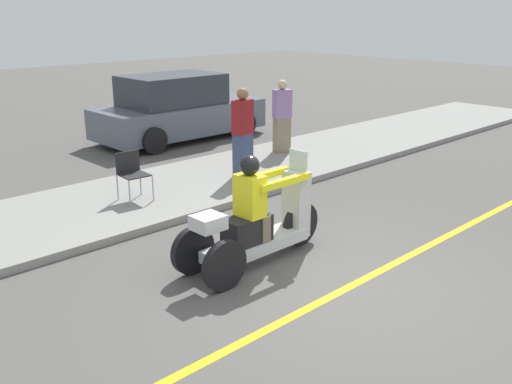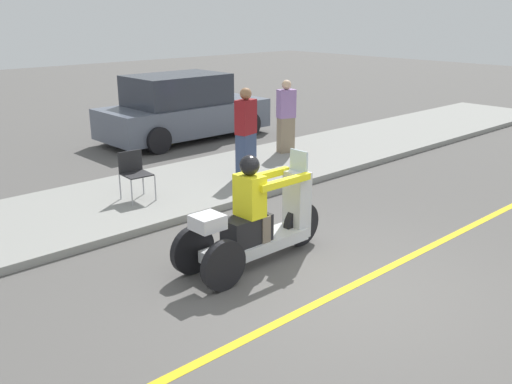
# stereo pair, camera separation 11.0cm
# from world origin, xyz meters

# --- Properties ---
(ground_plane) EXTENTS (60.00, 60.00, 0.00)m
(ground_plane) POSITION_xyz_m (0.00, 0.00, 0.00)
(ground_plane) COLOR #565451
(lane_stripe) EXTENTS (24.00, 0.12, 0.01)m
(lane_stripe) POSITION_xyz_m (-0.25, 0.00, 0.00)
(lane_stripe) COLOR gold
(lane_stripe) RESTS_ON ground
(sidewalk_strip) EXTENTS (28.00, 2.80, 0.12)m
(sidewalk_strip) POSITION_xyz_m (0.00, 4.60, 0.06)
(sidewalk_strip) COLOR gray
(sidewalk_strip) RESTS_ON ground
(motorcycle_trike) EXTENTS (2.33, 0.72, 1.50)m
(motorcycle_trike) POSITION_xyz_m (-0.25, 1.32, 0.54)
(motorcycle_trike) COLOR black
(motorcycle_trike) RESTS_ON ground
(spectator_mid_group) EXTENTS (0.45, 0.33, 1.72)m
(spectator_mid_group) POSITION_xyz_m (2.19, 4.24, 0.95)
(spectator_mid_group) COLOR #38476B
(spectator_mid_group) RESTS_ON sidewalk_strip
(spectator_end_of_line) EXTENTS (0.44, 0.35, 1.64)m
(spectator_end_of_line) POSITION_xyz_m (4.15, 5.08, 0.91)
(spectator_end_of_line) COLOR gray
(spectator_end_of_line) RESTS_ON sidewalk_strip
(folding_chair_set_back) EXTENTS (0.50, 0.50, 0.82)m
(folding_chair_set_back) POSITION_xyz_m (-0.17, 4.48, 0.62)
(folding_chair_set_back) COLOR #A5A8AD
(folding_chair_set_back) RESTS_ON sidewalk_strip
(parked_car_lot_far) EXTENTS (4.44, 2.03, 1.68)m
(parked_car_lot_far) POSITION_xyz_m (3.55, 8.24, 0.78)
(parked_car_lot_far) COLOR slate
(parked_car_lot_far) RESTS_ON ground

